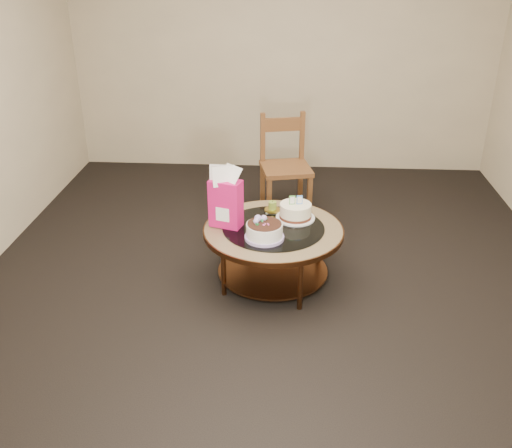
# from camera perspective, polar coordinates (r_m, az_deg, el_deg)

# --- Properties ---
(ground) EXTENTS (5.00, 5.00, 0.00)m
(ground) POSITION_cam_1_polar(r_m,az_deg,el_deg) (4.35, 1.67, -5.74)
(ground) COLOR black
(ground) RESTS_ON ground
(room_walls) EXTENTS (4.52, 5.02, 2.61)m
(room_walls) POSITION_cam_1_polar(r_m,az_deg,el_deg) (3.76, 1.98, 14.59)
(room_walls) COLOR tan
(room_walls) RESTS_ON ground
(coffee_table) EXTENTS (1.02, 1.02, 0.46)m
(coffee_table) POSITION_cam_1_polar(r_m,az_deg,el_deg) (4.16, 1.74, -1.32)
(coffee_table) COLOR #552F18
(coffee_table) RESTS_ON ground
(decorated_cake) EXTENTS (0.28, 0.28, 0.16)m
(decorated_cake) POSITION_cam_1_polar(r_m,az_deg,el_deg) (3.94, 0.83, -0.78)
(decorated_cake) COLOR #B296D4
(decorated_cake) RESTS_ON coffee_table
(cream_cake) EXTENTS (0.29, 0.29, 0.18)m
(cream_cake) POSITION_cam_1_polar(r_m,az_deg,el_deg) (4.24, 3.97, 1.25)
(cream_cake) COLOR white
(cream_cake) RESTS_ON coffee_table
(gift_bag) EXTENTS (0.25, 0.21, 0.45)m
(gift_bag) POSITION_cam_1_polar(r_m,az_deg,el_deg) (4.06, -3.05, 2.70)
(gift_bag) COLOR #E01572
(gift_bag) RESTS_ON coffee_table
(pillar_candle) EXTENTS (0.12, 0.12, 0.09)m
(pillar_candle) POSITION_cam_1_polar(r_m,az_deg,el_deg) (4.35, 1.66, 1.60)
(pillar_candle) COLOR #D5C657
(pillar_candle) RESTS_ON coffee_table
(dining_chair) EXTENTS (0.51, 0.51, 0.93)m
(dining_chair) POSITION_cam_1_polar(r_m,az_deg,el_deg) (5.25, 2.92, 5.83)
(dining_chair) COLOR brown
(dining_chair) RESTS_ON ground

